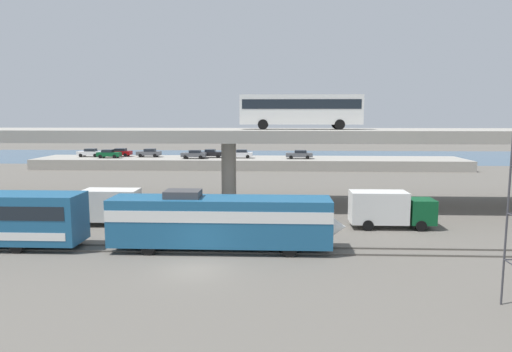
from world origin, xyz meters
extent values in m
plane|color=#605B54|center=(0.00, 0.00, 0.00)|extent=(260.00, 260.00, 0.00)
cube|color=#59544C|center=(0.00, 3.24, 0.06)|extent=(110.00, 0.12, 0.12)
cube|color=#59544C|center=(0.00, 4.76, 0.06)|extent=(110.00, 0.12, 0.12)
cube|color=#1E5984|center=(1.08, 4.00, 2.08)|extent=(15.02, 3.00, 3.20)
cube|color=white|center=(1.08, 4.00, 2.66)|extent=(15.02, 3.04, 0.77)
cone|color=white|center=(8.59, 4.00, 1.76)|extent=(2.05, 2.85, 2.85)
cube|color=black|center=(7.06, 4.00, 2.98)|extent=(2.05, 2.70, 1.02)
cube|color=#3F3F42|center=(-1.48, 4.00, 3.93)|extent=(2.40, 1.80, 0.50)
cylinder|color=black|center=(5.77, 5.35, 0.48)|extent=(0.96, 0.18, 0.96)
cylinder|color=black|center=(5.77, 2.65, 0.48)|extent=(0.96, 0.18, 0.96)
cylinder|color=black|center=(-3.61, 5.35, 0.48)|extent=(0.96, 0.18, 0.96)
cylinder|color=black|center=(-3.61, 2.65, 0.48)|extent=(0.96, 0.18, 0.96)
cylinder|color=black|center=(-12.58, 5.35, 0.46)|extent=(0.92, 0.18, 0.92)
cylinder|color=black|center=(-12.58, 2.65, 0.46)|extent=(0.92, 0.18, 0.92)
cube|color=#9E998E|center=(0.00, 20.00, 7.28)|extent=(96.00, 10.02, 1.17)
cylinder|color=#9E998E|center=(0.00, 20.00, 3.35)|extent=(1.50, 1.50, 6.70)
cube|color=silver|center=(7.26, 19.70, 9.81)|extent=(12.00, 2.55, 2.90)
cube|color=black|center=(7.26, 19.70, 10.34)|extent=(11.52, 2.59, 0.93)
cube|color=black|center=(13.21, 19.70, 10.16)|extent=(0.08, 2.30, 1.74)
cylinder|color=black|center=(10.98, 20.91, 8.36)|extent=(1.00, 0.26, 1.00)
cylinder|color=black|center=(10.98, 18.49, 8.36)|extent=(1.00, 0.26, 1.00)
cylinder|color=black|center=(3.54, 20.91, 8.36)|extent=(1.00, 0.26, 1.00)
cylinder|color=black|center=(3.54, 18.49, 8.36)|extent=(1.00, 0.26, 1.00)
cube|color=#0C4C26|center=(16.80, 11.07, 1.44)|extent=(2.00, 2.30, 2.00)
cube|color=silver|center=(13.30, 11.07, 1.74)|extent=(4.60, 2.30, 2.60)
cylinder|color=black|center=(16.50, 12.16, 0.44)|extent=(0.88, 0.28, 0.88)
cylinder|color=black|center=(16.50, 9.98, 0.44)|extent=(0.88, 0.28, 0.88)
cylinder|color=black|center=(12.29, 12.16, 0.44)|extent=(0.88, 0.28, 0.88)
cylinder|color=black|center=(12.29, 9.98, 0.44)|extent=(0.88, 0.28, 0.88)
cube|color=silver|center=(-12.57, 11.07, 1.44)|extent=(2.00, 2.30, 2.00)
cube|color=silver|center=(-9.07, 11.07, 1.74)|extent=(4.60, 2.30, 2.60)
cylinder|color=black|center=(-12.28, 9.98, 0.44)|extent=(0.88, 0.28, 0.88)
cylinder|color=black|center=(-12.28, 12.16, 0.44)|extent=(0.88, 0.28, 0.88)
cylinder|color=black|center=(-8.06, 9.98, 0.44)|extent=(0.88, 0.28, 0.88)
cylinder|color=black|center=(-8.06, 12.16, 0.44)|extent=(0.88, 0.28, 0.88)
cylinder|color=#38383D|center=(15.97, -4.54, 6.86)|extent=(0.10, 0.10, 13.72)
cube|color=#9E998E|center=(0.00, 55.00, 0.88)|extent=(75.39, 10.41, 1.76)
cube|color=silver|center=(-1.50, 54.72, 2.43)|extent=(4.20, 1.83, 0.70)
cube|color=#1E232B|center=(-1.29, 54.72, 3.02)|extent=(1.85, 1.61, 0.48)
cylinder|color=black|center=(-2.80, 53.85, 2.08)|extent=(0.64, 0.20, 0.64)
cylinder|color=black|center=(-2.80, 55.59, 2.08)|extent=(0.64, 0.20, 0.64)
cylinder|color=black|center=(-0.20, 53.85, 2.08)|extent=(0.64, 0.20, 0.64)
cylinder|color=black|center=(-0.20, 55.59, 2.08)|extent=(0.64, 0.20, 0.64)
cube|color=#515459|center=(8.81, 53.86, 2.43)|extent=(4.60, 1.82, 0.70)
cube|color=#1E232B|center=(9.04, 53.86, 3.02)|extent=(2.03, 1.60, 0.48)
cylinder|color=black|center=(7.38, 52.99, 2.08)|extent=(0.64, 0.20, 0.64)
cylinder|color=black|center=(7.38, 54.72, 2.08)|extent=(0.64, 0.20, 0.64)
cylinder|color=black|center=(10.23, 52.99, 2.08)|extent=(0.64, 0.20, 0.64)
cylinder|color=black|center=(10.23, 54.72, 2.08)|extent=(0.64, 0.20, 0.64)
cube|color=#515459|center=(-9.61, 53.15, 2.43)|extent=(4.32, 1.74, 0.70)
cube|color=#1E232B|center=(-9.40, 53.15, 3.02)|extent=(1.90, 1.53, 0.48)
cylinder|color=black|center=(-10.95, 52.33, 2.08)|extent=(0.64, 0.20, 0.64)
cylinder|color=black|center=(-10.95, 53.98, 2.08)|extent=(0.64, 0.20, 0.64)
cylinder|color=black|center=(-8.27, 52.33, 2.08)|extent=(0.64, 0.20, 0.64)
cylinder|color=black|center=(-8.27, 53.98, 2.08)|extent=(0.64, 0.20, 0.64)
cube|color=black|center=(-6.81, 55.34, 2.43)|extent=(4.07, 1.82, 0.70)
cube|color=#1E232B|center=(-7.01, 55.34, 3.02)|extent=(1.79, 1.60, 0.48)
cylinder|color=black|center=(-5.55, 56.20, 2.08)|extent=(0.64, 0.20, 0.64)
cylinder|color=black|center=(-5.55, 54.47, 2.08)|extent=(0.64, 0.20, 0.64)
cylinder|color=black|center=(-8.07, 56.20, 2.08)|extent=(0.64, 0.20, 0.64)
cylinder|color=black|center=(-8.07, 54.47, 2.08)|extent=(0.64, 0.20, 0.64)
cube|color=maroon|center=(-24.06, 56.91, 2.43)|extent=(4.30, 1.79, 0.70)
cube|color=#1E232B|center=(-23.84, 56.91, 3.02)|extent=(1.89, 1.58, 0.48)
cylinder|color=black|center=(-25.39, 56.06, 2.08)|extent=(0.64, 0.20, 0.64)
cylinder|color=black|center=(-25.39, 57.76, 2.08)|extent=(0.64, 0.20, 0.64)
cylinder|color=black|center=(-22.73, 56.06, 2.08)|extent=(0.64, 0.20, 0.64)
cylinder|color=black|center=(-22.73, 57.76, 2.08)|extent=(0.64, 0.20, 0.64)
cube|color=#0C4C26|center=(-24.89, 53.78, 2.43)|extent=(4.08, 1.80, 0.70)
cube|color=#1E232B|center=(-25.10, 53.78, 3.02)|extent=(1.79, 1.58, 0.48)
cylinder|color=black|center=(-23.63, 54.63, 2.08)|extent=(0.64, 0.20, 0.64)
cylinder|color=black|center=(-23.63, 52.93, 2.08)|extent=(0.64, 0.20, 0.64)
cylinder|color=black|center=(-26.16, 54.63, 2.08)|extent=(0.64, 0.20, 0.64)
cylinder|color=black|center=(-26.16, 52.93, 2.08)|extent=(0.64, 0.20, 0.64)
cube|color=#515459|center=(-18.39, 56.11, 2.43)|extent=(4.30, 1.80, 0.70)
cube|color=#1E232B|center=(-18.17, 56.11, 3.02)|extent=(1.89, 1.59, 0.48)
cylinder|color=black|center=(-19.72, 55.25, 2.08)|extent=(0.64, 0.20, 0.64)
cylinder|color=black|center=(-19.72, 56.96, 2.08)|extent=(0.64, 0.20, 0.64)
cylinder|color=black|center=(-17.05, 55.25, 2.08)|extent=(0.64, 0.20, 0.64)
cylinder|color=black|center=(-17.05, 56.96, 2.08)|extent=(0.64, 0.20, 0.64)
cube|color=silver|center=(-29.28, 55.94, 2.43)|extent=(4.28, 1.76, 0.70)
cube|color=#1E232B|center=(-29.07, 55.94, 3.02)|extent=(1.88, 1.55, 0.48)
cylinder|color=black|center=(-30.61, 55.10, 2.08)|extent=(0.64, 0.20, 0.64)
cylinder|color=black|center=(-30.61, 56.77, 2.08)|extent=(0.64, 0.20, 0.64)
cylinder|color=black|center=(-27.96, 55.10, 2.08)|extent=(0.64, 0.20, 0.64)
cylinder|color=black|center=(-27.96, 56.77, 2.08)|extent=(0.64, 0.20, 0.64)
cube|color=#385B7A|center=(0.00, 78.00, 0.00)|extent=(140.00, 36.00, 0.01)
camera|label=1|loc=(4.90, -26.74, 9.22)|focal=32.40mm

